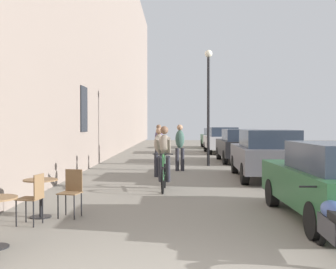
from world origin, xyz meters
TOP-DOWN VIEW (x-y plane):
  - building_facade_left at (-3.45, 14.00)m, footprint 0.54×68.00m
  - cafe_table_mid at (-2.30, 3.71)m, footprint 0.64×0.64m
  - cafe_chair_mid_toward_street at (-1.73, 3.78)m, footprint 0.45×0.45m
  - cafe_chair_mid_toward_wall at (-2.22, 3.09)m, footprint 0.44×0.44m
  - cyclist_on_bicycle at (-0.06, 7.18)m, footprint 0.52×1.76m
  - pedestrian_near at (-0.30, 9.98)m, footprint 0.35×0.25m
  - pedestrian_mid at (0.42, 11.84)m, footprint 0.36×0.27m
  - pedestrian_far at (-0.48, 14.41)m, footprint 0.36×0.26m
  - street_lamp at (1.64, 13.81)m, footprint 0.32×0.32m
  - parked_car_nearest at (3.11, 3.44)m, footprint 1.76×4.06m
  - parked_car_second at (3.16, 9.46)m, footprint 2.03×4.53m
  - parked_car_third at (3.24, 15.65)m, footprint 1.85×4.34m
  - parked_car_fourth at (3.08, 21.93)m, footprint 1.96×4.51m
  - parked_car_fifth at (3.19, 27.74)m, footprint 1.88×4.24m
  - parked_motorcycle at (2.33, 1.29)m, footprint 0.62×2.15m

SIDE VIEW (x-z plane):
  - parked_motorcycle at x=2.33m, z-range -0.05..0.86m
  - cafe_chair_mid_toward_street at x=-1.73m, z-range 0.07..0.96m
  - cafe_chair_mid_toward_wall at x=-2.22m, z-range 0.07..0.96m
  - cafe_table_mid at x=-2.30m, z-range 0.16..0.88m
  - parked_car_nearest at x=3.11m, z-range 0.03..1.46m
  - parked_car_fifth at x=3.19m, z-range 0.03..1.52m
  - parked_car_third at x=3.24m, z-range 0.03..1.57m
  - cyclist_on_bicycle at x=-0.06m, z-range -0.06..1.68m
  - parked_car_second at x=3.16m, z-range 0.03..1.62m
  - parked_car_fourth at x=3.08m, z-range 0.03..1.62m
  - pedestrian_near at x=-0.30m, z-range 0.10..1.75m
  - pedestrian_mid at x=0.42m, z-range 0.11..1.87m
  - pedestrian_far at x=-0.48m, z-range 0.11..1.87m
  - street_lamp at x=1.64m, z-range 0.66..5.56m
  - building_facade_left at x=-3.45m, z-range 0.00..13.80m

